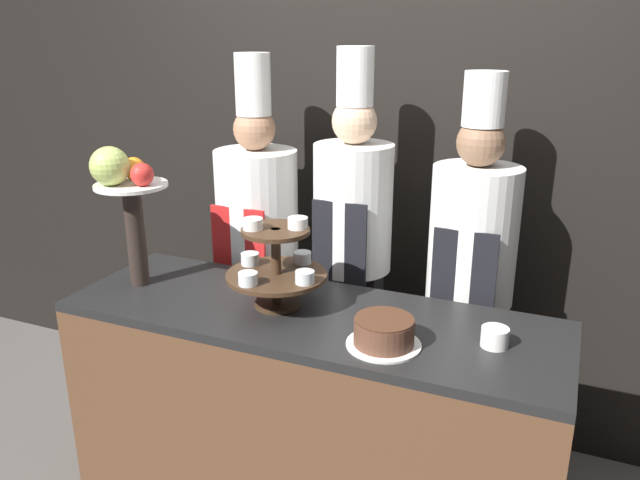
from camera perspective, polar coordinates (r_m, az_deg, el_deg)
name	(u,v)px	position (r m, az deg, el deg)	size (l,w,h in m)	color
wall_back	(388,147)	(3.00, 6.21, 8.44)	(10.00, 0.06, 2.80)	black
buffet_counter	(310,421)	(2.55, -0.92, -16.21)	(1.86, 0.61, 0.94)	brown
tiered_stand	(276,264)	(2.31, -4.02, -2.22)	(0.38, 0.38, 0.35)	#3D2819
fruit_pedestal	(125,190)	(2.54, -17.40, 4.40)	(0.28, 0.28, 0.57)	#2D231E
cake_round	(384,333)	(2.07, 5.86, -8.43)	(0.25, 0.25, 0.10)	white
cup_white	(495,337)	(2.14, 15.69, -8.55)	(0.09, 0.09, 0.07)	white
chef_left	(258,242)	(2.97, -5.69, -0.18)	(0.38, 0.38, 1.84)	#28282D
chef_center_left	(352,245)	(2.76, 2.96, -0.43)	(0.34, 0.34, 1.87)	#28282D
chef_center_right	(470,271)	(2.66, 13.58, -2.74)	(0.36, 0.36, 1.78)	#28282D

